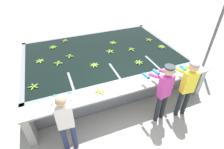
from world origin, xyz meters
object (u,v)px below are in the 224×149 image
(banana_bunch_floating_3, at_px, (58,63))
(knife_0, at_px, (164,79))
(banana_bunch_floating_11, at_px, (149,40))
(banana_bunch_floating_5, at_px, (110,51))
(banana_bunch_floating_12, at_px, (131,49))
(banana_bunch_floating_0, at_px, (40,61))
(banana_bunch_floating_4, at_px, (94,65))
(banana_bunch_floating_6, at_px, (70,56))
(support_post_right, at_px, (217,28))
(worker_1, at_px, (164,89))
(worker_2, at_px, (187,85))
(banana_bunch_floating_8, at_px, (53,47))
(banana_bunch_floating_7, at_px, (162,47))
(banana_bunch_floating_9, at_px, (65,41))
(banana_bunch_floating_10, at_px, (33,87))
(banana_bunch_ledge_0, at_px, (100,92))
(worker_0, at_px, (65,119))
(banana_bunch_floating_2, at_px, (113,43))
(banana_bunch_floating_1, at_px, (139,62))

(banana_bunch_floating_3, relative_size, knife_0, 0.78)
(banana_bunch_floating_3, distance_m, banana_bunch_floating_11, 3.38)
(banana_bunch_floating_5, bearing_deg, banana_bunch_floating_12, -11.25)
(banana_bunch_floating_0, distance_m, banana_bunch_floating_4, 1.68)
(banana_bunch_floating_0, xyz_separation_m, banana_bunch_floating_6, (0.89, -0.04, 0.00))
(banana_bunch_floating_12, distance_m, support_post_right, 2.77)
(worker_1, bearing_deg, banana_bunch_floating_6, 124.86)
(worker_2, xyz_separation_m, banana_bunch_floating_8, (-2.79, 3.39, -0.10))
(banana_bunch_floating_3, relative_size, banana_bunch_floating_7, 0.98)
(banana_bunch_floating_3, xyz_separation_m, banana_bunch_floating_11, (3.36, 0.41, -0.00))
(banana_bunch_floating_0, xyz_separation_m, banana_bunch_floating_7, (3.97, -0.56, -0.00))
(banana_bunch_floating_5, height_order, banana_bunch_floating_9, same)
(worker_1, height_order, banana_bunch_floating_12, worker_1)
(banana_bunch_floating_9, height_order, banana_bunch_floating_11, same)
(banana_bunch_floating_3, relative_size, banana_bunch_floating_8, 0.97)
(banana_bunch_floating_10, bearing_deg, banana_bunch_floating_7, 8.66)
(banana_bunch_floating_7, xyz_separation_m, banana_bunch_floating_11, (-0.11, 0.64, 0.00))
(banana_bunch_floating_12, xyz_separation_m, knife_0, (0.04, -1.77, -0.01))
(banana_bunch_ledge_0, bearing_deg, banana_bunch_floating_0, 122.24)
(banana_bunch_floating_7, relative_size, banana_bunch_floating_12, 0.99)
(worker_0, xyz_separation_m, banana_bunch_floating_12, (2.56, 2.19, -0.05))
(banana_bunch_floating_5, distance_m, banana_bunch_floating_9, 1.84)
(worker_1, relative_size, banana_bunch_floating_12, 5.86)
(worker_0, height_order, support_post_right, support_post_right)
(banana_bunch_floating_2, xyz_separation_m, banana_bunch_floating_8, (-2.04, 0.44, -0.00))
(banana_bunch_floating_12, bearing_deg, banana_bunch_floating_3, 179.18)
(worker_2, height_order, banana_bunch_floating_9, worker_2)
(banana_bunch_floating_7, bearing_deg, banana_bunch_floating_2, 148.20)
(banana_bunch_floating_7, height_order, knife_0, banana_bunch_floating_7)
(banana_bunch_floating_3, height_order, banana_bunch_floating_5, same)
(banana_bunch_floating_9, xyz_separation_m, banana_bunch_floating_11, (2.92, -1.05, -0.00))
(banana_bunch_floating_1, bearing_deg, worker_2, -70.35)
(banana_bunch_floating_2, bearing_deg, banana_bunch_floating_7, -31.80)
(banana_bunch_ledge_0, bearing_deg, knife_0, -4.93)
(banana_bunch_ledge_0, bearing_deg, banana_bunch_floating_4, 79.59)
(worker_2, relative_size, banana_bunch_floating_5, 5.97)
(worker_0, bearing_deg, support_post_right, 14.45)
(banana_bunch_floating_3, height_order, banana_bunch_floating_4, same)
(banana_bunch_floating_1, height_order, banana_bunch_floating_5, same)
(banana_bunch_floating_1, height_order, banana_bunch_ledge_0, banana_bunch_ledge_0)
(banana_bunch_floating_1, relative_size, banana_bunch_floating_3, 1.03)
(banana_bunch_floating_3, bearing_deg, banana_bunch_floating_0, 146.94)
(banana_bunch_ledge_0, height_order, support_post_right, support_post_right)
(banana_bunch_floating_7, xyz_separation_m, knife_0, (-1.01, -1.57, -0.01))
(banana_bunch_floating_8, bearing_deg, banana_bunch_floating_3, -88.70)
(worker_0, height_order, knife_0, worker_0)
(worker_1, distance_m, banana_bunch_floating_11, 2.90)
(banana_bunch_floating_0, xyz_separation_m, banana_bunch_floating_12, (2.91, -0.36, 0.00))
(banana_bunch_ledge_0, bearing_deg, banana_bunch_floating_12, 44.55)
(banana_bunch_floating_0, relative_size, banana_bunch_floating_7, 1.01)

